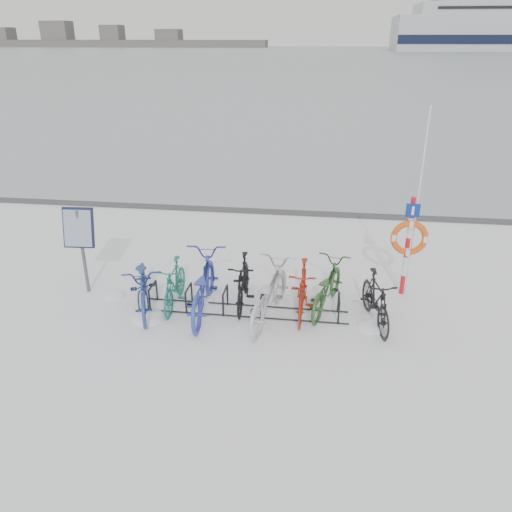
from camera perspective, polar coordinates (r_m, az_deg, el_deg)
ground at (r=9.71m, az=-1.41°, el=-6.36°), size 900.00×900.00×0.00m
ice_sheet at (r=163.37m, az=7.88°, el=21.85°), size 400.00×298.00×0.02m
quay_edge at (r=15.05m, az=2.15°, el=5.05°), size 400.00×0.25×0.10m
bike_rack at (r=9.62m, az=-1.42°, el=-5.43°), size 4.00×0.48×0.46m
info_board at (r=10.48m, az=-19.54°, el=2.52°), size 0.62×0.27×1.83m
lifebuoy_station at (r=10.23m, az=17.11°, el=2.01°), size 0.72×0.22×3.76m
shoreline at (r=295.31m, az=-18.31°, el=22.27°), size 180.00×12.00×9.50m
bike_0 at (r=9.85m, az=-12.75°, el=-3.05°), size 1.34×2.12×1.05m
bike_1 at (r=9.87m, az=-9.31°, el=-3.02°), size 0.50×1.60×0.95m
bike_2 at (r=9.51m, az=-6.16°, el=-3.19°), size 0.92×2.27×1.17m
bike_3 at (r=9.76m, az=-1.48°, el=-2.80°), size 0.54×1.71×1.02m
bike_4 at (r=9.24m, az=1.43°, el=-4.11°), size 1.13×2.21×1.10m
bike_5 at (r=9.49m, az=5.35°, el=-3.68°), size 0.50×1.72×1.03m
bike_6 at (r=9.74m, az=8.07°, el=-3.28°), size 1.11×1.95×0.97m
bike_7 at (r=9.39m, az=13.55°, el=-4.72°), size 0.80×1.72×1.00m
snow_drifts at (r=9.75m, az=-3.85°, el=-6.28°), size 5.65×1.82×0.22m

